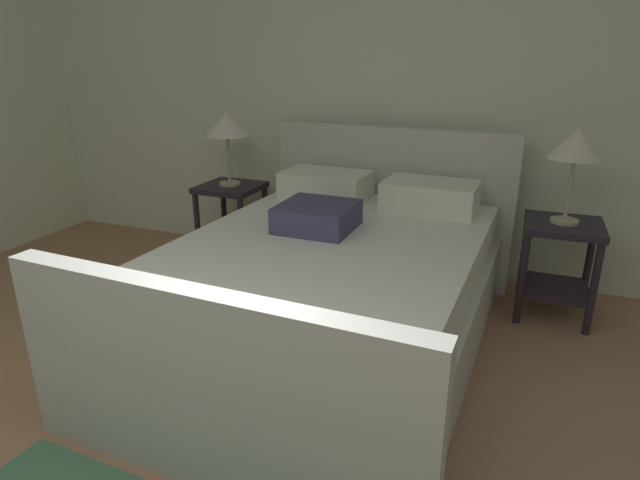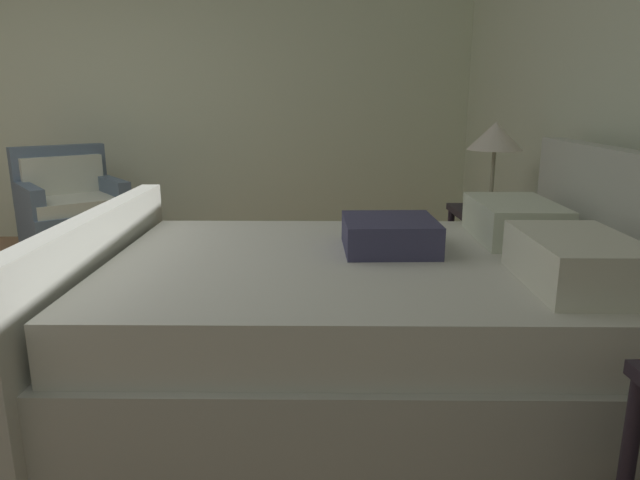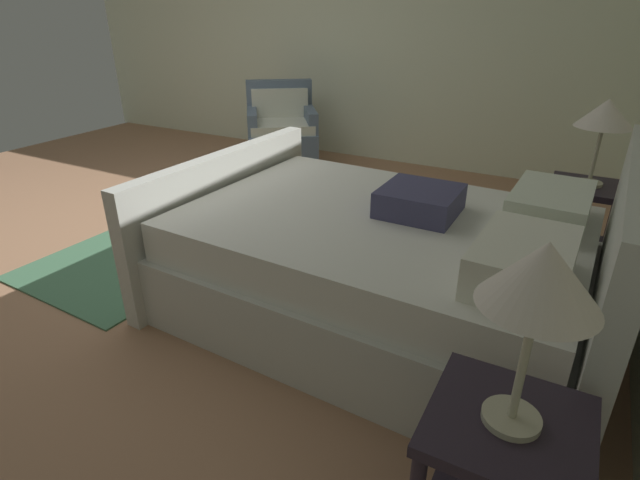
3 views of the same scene
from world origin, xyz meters
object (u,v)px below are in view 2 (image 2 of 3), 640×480
bed (365,319)px  armchair (73,217)px  table_lamp_left (495,138)px  nightstand_left (488,240)px

bed → armchair: bed is taller
table_lamp_left → nightstand_left: bearing=-80.5°
bed → nightstand_left: bearing=141.9°
armchair → bed: bearing=43.5°
nightstand_left → table_lamp_left: 0.64m
bed → armchair: size_ratio=2.34×
table_lamp_left → armchair: size_ratio=0.53×
bed → table_lamp_left: table_lamp_left is taller
bed → nightstand_left: size_ratio=3.96×
bed → table_lamp_left: (-1.16, 0.91, 0.69)m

